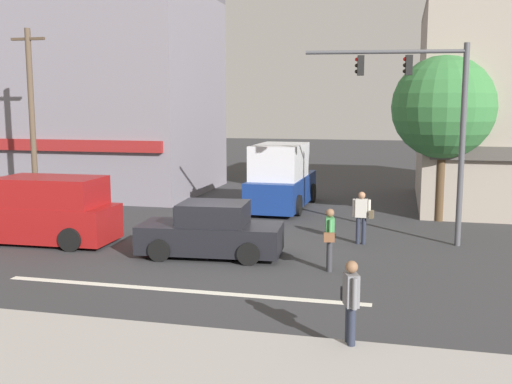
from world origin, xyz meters
name	(u,v)px	position (x,y,z in m)	size (l,w,h in m)	color
ground_plane	(222,255)	(0.00, 0.00, 0.00)	(120.00, 120.00, 0.00)	#333335
lane_marking_stripe	(179,290)	(0.00, -3.50, 0.00)	(9.00, 0.24, 0.01)	silver
sidewalk_curb	(65,381)	(0.00, -8.50, 0.08)	(40.00, 5.00, 0.16)	#9E9993
building_left_block	(77,92)	(-11.09, 11.40, 4.99)	(13.33, 8.51, 9.98)	slate
street_tree	(444,108)	(6.49, 6.93, 4.26)	(3.80, 3.80, 6.17)	#4C3823
utility_pole_near_left	(32,120)	(-8.88, 4.18, 3.76)	(1.40, 0.22, 7.23)	brown
utility_pole_far_right	(494,122)	(8.50, 8.45, 3.71)	(1.40, 0.22, 7.12)	brown
traffic_light_mast	(431,111)	(5.85, 2.74, 4.18)	(4.86, 0.75, 6.20)	#47474C
box_truck_approaching_near	(281,179)	(0.14, 8.23, 1.25)	(2.32, 5.64, 2.75)	navy
sedan_crossing_leftbound	(211,232)	(-0.26, -0.18, 0.71)	(4.22, 2.12, 1.58)	black
van_parked_curbside	(46,212)	(-5.89, 0.22, 1.01)	(4.64, 2.12, 2.11)	maroon
pedestrian_foreground_with_bag	(351,300)	(4.23, -6.12, 0.95)	(0.38, 0.69, 1.67)	#232838
pedestrian_mid_crossing	(362,214)	(3.89, 2.36, 0.95)	(0.67, 0.34, 1.67)	#232838
pedestrian_far_side	(330,236)	(3.26, -0.98, 0.95)	(0.31, 0.69, 1.67)	#333338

